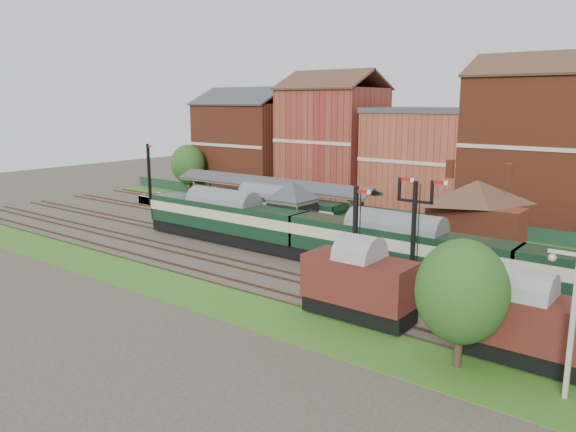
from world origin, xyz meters
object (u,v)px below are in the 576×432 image
Objects in this scene: signal_box at (292,211)px; semaphore_bracket at (414,229)px; dmu_train at (395,246)px; goods_van_a at (359,283)px; platform_railcar at (271,209)px.

semaphore_bracket is at bearing -20.92° from signal_box.
dmu_train reaches higher than goods_van_a.
signal_box is 12.79m from dmu_train.
semaphore_bracket is at bearing -42.91° from dmu_train.
semaphore_bracket reaches higher than signal_box.
semaphore_bracket is at bearing -23.92° from platform_railcar.
goods_van_a is at bearing -40.09° from signal_box.
semaphore_bracket is (15.04, -5.75, 1.44)m from signal_box.
signal_box is 0.11× the size of dmu_train.
semaphore_bracket is 1.19× the size of goods_van_a.
platform_railcar is 25.15m from goods_van_a.
goods_van_a is at bearing -76.24° from dmu_train.
dmu_train is 7.94× the size of goods_van_a.
signal_box is 0.73× the size of semaphore_bracket.
dmu_train is at bearing 137.09° from semaphore_bracket.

